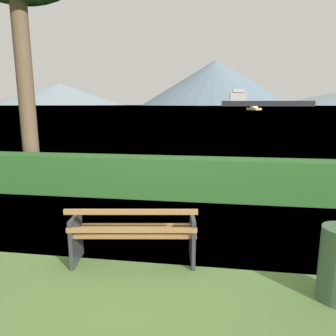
% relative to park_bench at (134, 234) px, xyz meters
% --- Properties ---
extents(ground_plane, '(1400.00, 1400.00, 0.00)m').
position_rel_park_bench_xyz_m(ground_plane, '(-0.01, 0.06, -0.43)').
color(ground_plane, '#4C6B33').
extents(water_surface, '(620.00, 620.00, 0.00)m').
position_rel_park_bench_xyz_m(water_surface, '(-0.01, 310.03, -0.42)').
color(water_surface, '#6B8EA3').
rests_on(water_surface, ground_plane).
extents(park_bench, '(1.75, 0.80, 0.87)m').
position_rel_park_bench_xyz_m(park_bench, '(0.00, 0.00, 0.00)').
color(park_bench, olive).
rests_on(park_bench, ground_plane).
extents(hedge_row, '(9.99, 0.62, 0.96)m').
position_rel_park_bench_xyz_m(hedge_row, '(-0.01, 3.18, 0.05)').
color(hedge_row, '#285B23').
rests_on(hedge_row, ground_plane).
extents(cargo_ship_large, '(86.18, 14.18, 15.84)m').
position_rel_park_bench_xyz_m(cargo_ship_large, '(43.63, 317.18, 4.00)').
color(cargo_ship_large, '#232328').
rests_on(cargo_ship_large, water_surface).
extents(sailboat_mid, '(4.69, 8.02, 1.42)m').
position_rel_park_bench_xyz_m(sailboat_mid, '(14.99, 115.67, 0.09)').
color(sailboat_mid, gold).
rests_on(sailboat_mid, water_surface).
extents(distant_hills, '(961.68, 424.20, 73.61)m').
position_rel_park_bench_xyz_m(distant_hills, '(111.13, 580.00, 25.81)').
color(distant_hills, gray).
rests_on(distant_hills, ground_plane).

